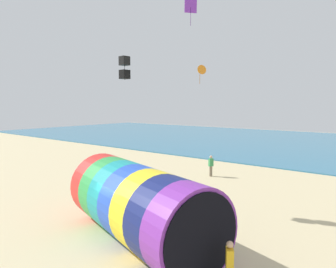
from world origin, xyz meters
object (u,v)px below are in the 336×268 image
object	(u,v)px
giant_inflatable_tube	(139,204)
kite_black_box	(125,68)
kite_purple_diamond	(191,4)
kite_orange_delta	(200,71)
kite_handler	(229,266)
bystander_near_water	(211,166)

from	to	relation	value
giant_inflatable_tube	kite_black_box	world-z (taller)	kite_black_box
kite_black_box	kite_purple_diamond	bearing A→B (deg)	95.97
kite_black_box	kite_orange_delta	bearing A→B (deg)	84.33
kite_purple_diamond	kite_orange_delta	bearing A→B (deg)	-33.03
kite_handler	kite_orange_delta	xyz separation A→B (m)	(-8.06, 11.03, 7.37)
giant_inflatable_tube	kite_handler	size ratio (longest dim) A/B	5.22
giant_inflatable_tube	kite_purple_diamond	size ratio (longest dim) A/B	3.56
giant_inflatable_tube	bystander_near_water	bearing A→B (deg)	106.06
bystander_near_water	giant_inflatable_tube	bearing A→B (deg)	-73.94
kite_black_box	bystander_near_water	distance (m)	11.12
kite_handler	kite_purple_diamond	size ratio (longest dim) A/B	0.68
kite_purple_diamond	bystander_near_water	size ratio (longest dim) A/B	1.43
kite_purple_diamond	kite_orange_delta	distance (m)	5.62
kite_handler	kite_purple_diamond	distance (m)	19.93
kite_orange_delta	bystander_near_water	bearing A→B (deg)	88.09
kite_orange_delta	bystander_near_water	xyz separation A→B (m)	(0.06, 1.71, -7.35)
kite_purple_diamond	kite_black_box	world-z (taller)	kite_purple_diamond
kite_orange_delta	bystander_near_water	world-z (taller)	kite_orange_delta
kite_orange_delta	kite_black_box	world-z (taller)	kite_orange_delta
kite_handler	bystander_near_water	bearing A→B (deg)	122.14
kite_orange_delta	kite_handler	bearing A→B (deg)	-53.84
kite_black_box	bystander_near_water	size ratio (longest dim) A/B	0.80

